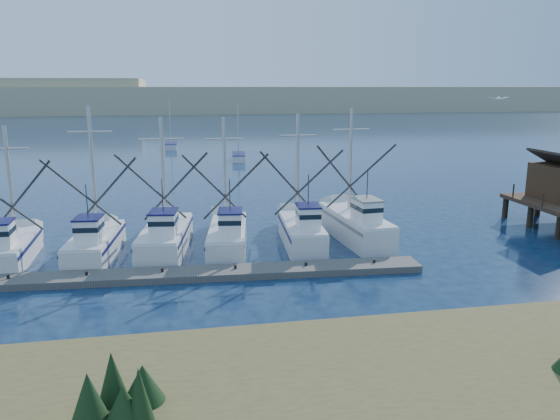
# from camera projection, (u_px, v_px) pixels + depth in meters

# --- Properties ---
(ground) EXTENTS (500.00, 500.00, 0.00)m
(ground) POSITION_uv_depth(u_px,v_px,m) (333.00, 306.00, 26.21)
(ground) COLOR #0D1C3A
(ground) RESTS_ON ground
(floating_dock) EXTENTS (29.14, 3.42, 0.39)m
(floating_dock) POSITION_uv_depth(u_px,v_px,m) (162.00, 275.00, 29.91)
(floating_dock) COLOR #5B5752
(floating_dock) RESTS_ON ground
(dune_ridge) EXTENTS (360.00, 60.00, 10.00)m
(dune_ridge) POSITION_uv_depth(u_px,v_px,m) (194.00, 99.00, 226.36)
(dune_ridge) COLOR tan
(dune_ridge) RESTS_ON ground
(trawler_fleet) EXTENTS (28.02, 8.69, 9.16)m
(trawler_fleet) POSITION_uv_depth(u_px,v_px,m) (180.00, 237.00, 34.57)
(trawler_fleet) COLOR silver
(trawler_fleet) RESTS_ON ground
(sailboat_near) EXTENTS (2.22, 5.54, 8.10)m
(sailboat_near) POSITION_uv_depth(u_px,v_px,m) (239.00, 157.00, 77.29)
(sailboat_near) COLOR silver
(sailboat_near) RESTS_ON ground
(sailboat_far) EXTENTS (1.88, 5.32, 8.10)m
(sailboat_far) POSITION_uv_depth(u_px,v_px,m) (171.00, 146.00, 91.48)
(sailboat_far) COLOR silver
(sailboat_far) RESTS_ON ground
(flying_gull) EXTENTS (1.23, 0.22, 0.22)m
(flying_gull) POSITION_uv_depth(u_px,v_px,m) (499.00, 98.00, 34.47)
(flying_gull) COLOR white
(flying_gull) RESTS_ON ground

